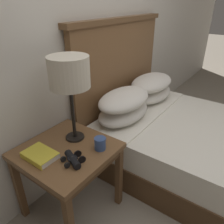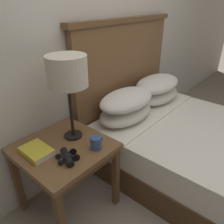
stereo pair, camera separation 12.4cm
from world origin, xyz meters
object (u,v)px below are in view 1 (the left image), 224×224
Objects in this scene: nightstand at (68,158)px; book_on_nightstand at (40,155)px; coffee_mug at (100,143)px; table_lamp at (69,74)px; bed at (195,142)px; binoculars_pair at (73,159)px.

book_on_nightstand reaches higher than nightstand.
coffee_mug reaches higher than nightstand.
book_on_nightstand is (-0.16, 0.06, 0.10)m from nightstand.
table_lamp is 2.80× the size of book_on_nightstand.
book_on_nightstand is (-0.29, 0.02, -0.45)m from table_lamp.
bed reaches higher than nightstand.
coffee_mug is (0.01, -0.23, -0.43)m from table_lamp.
table_lamp is at bearing 18.54° from nightstand.
nightstand is 2.78× the size of book_on_nightstand.
bed is at bearing -29.39° from book_on_nightstand.
coffee_mug is (0.29, -0.25, 0.02)m from book_on_nightstand.
binoculars_pair is at bearing -118.13° from nightstand.
table_lamp reaches higher than binoculars_pair.
bed is 1.37m from book_on_nightstand.
bed is 19.63× the size of coffee_mug.
book_on_nightstand is at bearing 175.82° from table_lamp.
table_lamp is (0.13, 0.04, 0.55)m from nightstand.
bed reaches higher than coffee_mug.
book_on_nightstand is 0.22m from binoculars_pair.
binoculars_pair reaches higher than book_on_nightstand.
coffee_mug reaches higher than binoculars_pair.
coffee_mug is at bearing 154.90° from bed.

